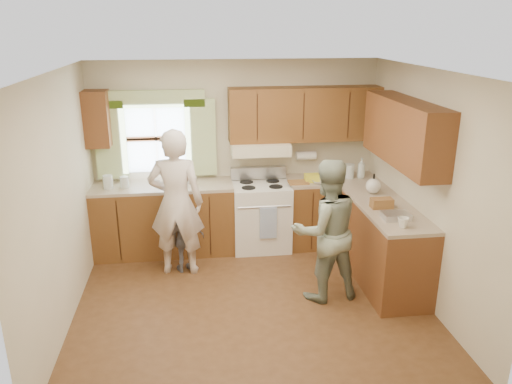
{
  "coord_description": "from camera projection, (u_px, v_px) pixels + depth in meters",
  "views": [
    {
      "loc": [
        -0.58,
        -4.81,
        2.93
      ],
      "look_at": [
        0.1,
        0.4,
        1.15
      ],
      "focal_mm": 35.0,
      "sensor_mm": 36.0,
      "label": 1
    }
  ],
  "objects": [
    {
      "name": "kitchen_fixtures",
      "position": [
        289.0,
        197.0,
        6.35
      ],
      "size": [
        3.8,
        2.25,
        2.15
      ],
      "color": "#472A0F",
      "rests_on": "ground"
    },
    {
      "name": "woman_left",
      "position": [
        176.0,
        203.0,
        5.94
      ],
      "size": [
        0.71,
        0.51,
        1.8
      ],
      "primitive_type": "imported",
      "rotation": [
        0.0,
        0.0,
        3.01
      ],
      "color": "beige",
      "rests_on": "ground"
    },
    {
      "name": "stove",
      "position": [
        261.0,
        215.0,
        6.77
      ],
      "size": [
        0.76,
        0.67,
        1.07
      ],
      "color": "silver",
      "rests_on": "ground"
    },
    {
      "name": "woman_right",
      "position": [
        326.0,
        231.0,
        5.4
      ],
      "size": [
        0.86,
        0.72,
        1.6
      ],
      "primitive_type": "imported",
      "rotation": [
        0.0,
        0.0,
        3.3
      ],
      "color": "#23392C",
      "rests_on": "ground"
    },
    {
      "name": "room",
      "position": [
        251.0,
        196.0,
        5.13
      ],
      "size": [
        3.8,
        3.8,
        3.8
      ],
      "color": "#4E2F18",
      "rests_on": "ground"
    },
    {
      "name": "child",
      "position": [
        185.0,
        239.0,
        6.11
      ],
      "size": [
        0.53,
        0.36,
        0.84
      ],
      "primitive_type": "imported",
      "rotation": [
        0.0,
        0.0,
        3.48
      ],
      "color": "gray",
      "rests_on": "ground"
    }
  ]
}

